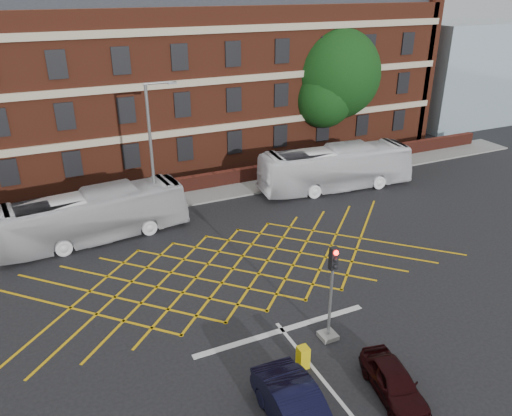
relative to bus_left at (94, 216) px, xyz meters
name	(u,v)px	position (x,y,z in m)	size (l,w,h in m)	color
ground	(249,289)	(5.79, -8.40, -1.47)	(120.00, 120.00, 0.00)	black
victorian_building	(136,62)	(6.04, 13.60, 6.37)	(51.00, 12.17, 20.40)	#612819
boundary_wall	(172,187)	(5.79, 4.60, -0.92)	(56.00, 0.50, 1.10)	#521F16
far_pavement	(176,199)	(5.79, 3.60, -1.41)	(60.00, 3.00, 0.12)	slate
glass_block	(461,71)	(39.79, 12.60, 3.53)	(14.00, 10.00, 10.00)	#99B2BF
box_junction_hatching	(233,269)	(5.79, -6.40, -1.46)	(11.50, 0.12, 0.02)	#CC990C
stop_line	(282,330)	(5.79, -11.90, -1.46)	(8.00, 0.30, 0.02)	silver
bus_left	(94,216)	(0.00, 0.00, 0.00)	(2.46, 10.53, 2.93)	silver
bus_right	(336,168)	(16.68, 0.76, 0.08)	(2.60, 11.11, 3.10)	white
car_navy	(298,412)	(3.84, -16.66, -0.73)	(1.57, 4.49, 1.48)	black
car_maroon	(394,381)	(7.69, -16.75, -0.88)	(1.38, 3.42, 1.16)	black
deciduous_tree	(334,80)	(21.22, 8.44, 4.63)	(7.73, 7.55, 10.40)	black
traffic_light_near	(330,302)	(7.28, -13.12, 0.30)	(0.70, 0.70, 4.27)	slate
street_lamp	(155,179)	(3.72, 0.43, 1.44)	(2.25, 1.00, 8.53)	slate
utility_cabinet	(303,357)	(5.47, -14.18, -1.01)	(0.42, 0.42, 0.92)	gold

